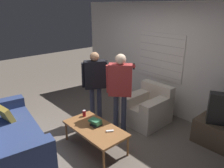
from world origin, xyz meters
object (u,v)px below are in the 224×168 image
object	(u,v)px
coffee_table	(95,129)
person_right_standing	(120,84)
armchair_beige	(148,108)
book_stack	(96,122)
spare_remote	(110,131)
couch_blue	(6,137)
soda_can	(84,113)
person_left_standing	(95,79)

from	to	relation	value
coffee_table	person_right_standing	distance (m)	0.97
armchair_beige	coffee_table	world-z (taller)	armchair_beige
book_stack	spare_remote	bearing A→B (deg)	8.32
book_stack	couch_blue	bearing A→B (deg)	-124.32
book_stack	soda_can	distance (m)	0.43
coffee_table	person_right_standing	bearing A→B (deg)	97.32
coffee_table	couch_blue	bearing A→B (deg)	-126.91
couch_blue	coffee_table	xyz separation A→B (m)	(0.93, 1.24, 0.06)
spare_remote	coffee_table	bearing A→B (deg)	-126.22
couch_blue	coffee_table	world-z (taller)	couch_blue
spare_remote	soda_can	bearing A→B (deg)	-146.30
person_right_standing	spare_remote	xyz separation A→B (m)	(0.37, -0.60, -0.61)
person_left_standing	soda_can	xyz separation A→B (m)	(0.32, -0.54, -0.51)
armchair_beige	soda_can	distance (m)	1.45
person_left_standing	book_stack	distance (m)	1.08
soda_can	armchair_beige	bearing A→B (deg)	69.49
armchair_beige	book_stack	world-z (taller)	armchair_beige
coffee_table	spare_remote	xyz separation A→B (m)	(0.28, 0.10, 0.05)
soda_can	book_stack	bearing A→B (deg)	-6.11
armchair_beige	spare_remote	size ratio (longest dim) A/B	6.84
person_right_standing	book_stack	xyz separation A→B (m)	(0.04, -0.65, -0.56)
couch_blue	soda_can	world-z (taller)	couch_blue
soda_can	spare_remote	xyz separation A→B (m)	(0.75, 0.00, -0.05)
person_left_standing	spare_remote	world-z (taller)	person_left_standing
person_right_standing	couch_blue	bearing A→B (deg)	-154.91
coffee_table	soda_can	xyz separation A→B (m)	(-0.47, 0.10, 0.10)
person_left_standing	soda_can	world-z (taller)	person_left_standing
couch_blue	person_left_standing	size ratio (longest dim) A/B	1.41
book_stack	soda_can	world-z (taller)	soda_can
person_right_standing	armchair_beige	bearing A→B (deg)	39.09
coffee_table	book_stack	bearing A→B (deg)	129.79
armchair_beige	coffee_table	distance (m)	1.45
book_stack	coffee_table	bearing A→B (deg)	-50.21
couch_blue	armchair_beige	size ratio (longest dim) A/B	2.47
armchair_beige	spare_remote	distance (m)	1.37
armchair_beige	soda_can	bearing A→B (deg)	69.18
spare_remote	book_stack	bearing A→B (deg)	-138.18
couch_blue	book_stack	world-z (taller)	couch_blue
coffee_table	person_left_standing	distance (m)	1.19
armchair_beige	soda_can	world-z (taller)	armchair_beige
person_left_standing	spare_remote	size ratio (longest dim) A/B	12.00
coffee_table	person_right_standing	size ratio (longest dim) A/B	0.73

